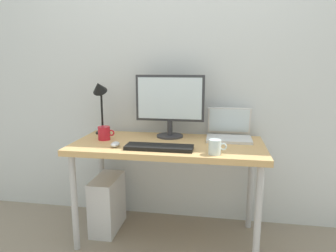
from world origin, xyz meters
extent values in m
plane|color=gray|center=(0.00, 0.00, 0.00)|extent=(6.00, 6.00, 0.00)
cube|color=silver|center=(0.00, 0.37, 1.30)|extent=(4.40, 0.04, 2.60)
cube|color=tan|center=(0.00, 0.00, 0.71)|extent=(1.32, 0.62, 0.04)
cylinder|color=#B2B2B7|center=(-0.60, -0.25, 0.34)|extent=(0.04, 0.04, 0.69)
cylinder|color=#B2B2B7|center=(0.60, -0.25, 0.34)|extent=(0.04, 0.04, 0.69)
cylinder|color=#B2B2B7|center=(-0.60, 0.25, 0.34)|extent=(0.04, 0.04, 0.69)
cylinder|color=#B2B2B7|center=(0.60, 0.25, 0.34)|extent=(0.04, 0.04, 0.69)
cylinder|color=#333338|center=(-0.02, 0.18, 0.73)|extent=(0.20, 0.20, 0.01)
cylinder|color=#333338|center=(-0.02, 0.18, 0.79)|extent=(0.04, 0.04, 0.11)
cube|color=#333338|center=(-0.02, 0.18, 1.02)|extent=(0.51, 0.03, 0.34)
cube|color=white|center=(-0.02, 0.16, 1.02)|extent=(0.47, 0.01, 0.30)
cube|color=silver|center=(0.42, 0.14, 0.74)|extent=(0.32, 0.22, 0.02)
cube|color=silver|center=(0.42, 0.28, 0.85)|extent=(0.32, 0.07, 0.21)
cube|color=white|center=(0.42, 0.27, 0.85)|extent=(0.30, 0.06, 0.18)
cylinder|color=black|center=(-0.56, 0.21, 0.73)|extent=(0.11, 0.11, 0.01)
cylinder|color=black|center=(-0.56, 0.21, 0.90)|extent=(0.02, 0.02, 0.33)
cone|color=black|center=(-0.56, 0.17, 1.09)|extent=(0.11, 0.14, 0.13)
cube|color=black|center=(-0.03, -0.17, 0.74)|extent=(0.44, 0.14, 0.02)
ellipsoid|color=silver|center=(-0.33, -0.16, 0.74)|extent=(0.06, 0.09, 0.03)
cylinder|color=red|center=(-0.47, 0.01, 0.77)|extent=(0.09, 0.09, 0.10)
torus|color=red|center=(-0.42, 0.01, 0.78)|extent=(0.05, 0.01, 0.05)
cylinder|color=silver|center=(0.33, -0.23, 0.77)|extent=(0.08, 0.08, 0.09)
torus|color=silver|center=(0.38, -0.23, 0.78)|extent=(0.05, 0.01, 0.05)
cube|color=silver|center=(-0.48, 0.04, 0.21)|extent=(0.18, 0.36, 0.42)
camera|label=1|loc=(0.35, -2.05, 1.26)|focal=32.75mm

